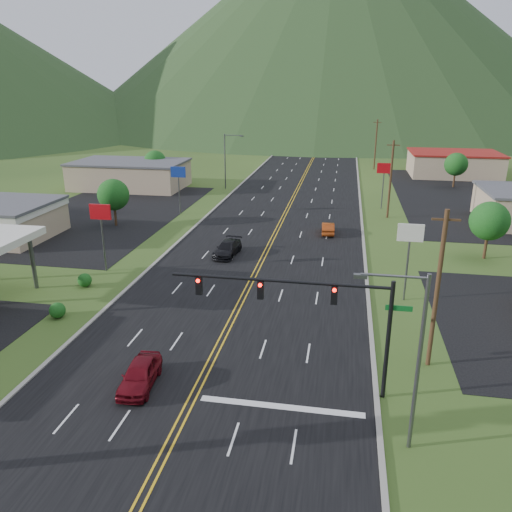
% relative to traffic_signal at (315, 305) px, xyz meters
% --- Properties ---
extents(traffic_signal, '(13.10, 0.43, 7.00)m').
position_rel_traffic_signal_xyz_m(traffic_signal, '(0.00, 0.00, 0.00)').
color(traffic_signal, black).
rests_on(traffic_signal, ground).
extents(streetlight_east, '(3.28, 0.25, 9.00)m').
position_rel_traffic_signal_xyz_m(streetlight_east, '(4.70, -4.00, -0.15)').
color(streetlight_east, '#59595E').
rests_on(streetlight_east, ground).
extents(streetlight_west, '(3.28, 0.25, 9.00)m').
position_rel_traffic_signal_xyz_m(streetlight_west, '(-18.16, 56.00, -0.15)').
color(streetlight_west, '#59595E').
rests_on(streetlight_west, ground).
extents(building_west_far, '(18.40, 11.40, 4.50)m').
position_rel_traffic_signal_xyz_m(building_west_far, '(-34.48, 54.00, -3.07)').
color(building_west_far, tan).
rests_on(building_west_far, ground).
extents(building_east_far, '(16.40, 12.40, 4.50)m').
position_rel_traffic_signal_xyz_m(building_east_far, '(21.52, 76.00, -3.07)').
color(building_east_far, tan).
rests_on(building_east_far, ground).
extents(pole_sign_west_a, '(2.00, 0.18, 6.40)m').
position_rel_traffic_signal_xyz_m(pole_sign_west_a, '(-20.48, 16.00, -0.28)').
color(pole_sign_west_a, '#59595E').
rests_on(pole_sign_west_a, ground).
extents(pole_sign_west_b, '(2.00, 0.18, 6.40)m').
position_rel_traffic_signal_xyz_m(pole_sign_west_b, '(-20.48, 38.00, -0.28)').
color(pole_sign_west_b, '#59595E').
rests_on(pole_sign_west_b, ground).
extents(pole_sign_east_a, '(2.00, 0.18, 6.40)m').
position_rel_traffic_signal_xyz_m(pole_sign_east_a, '(6.52, 14.00, -0.28)').
color(pole_sign_east_a, '#59595E').
rests_on(pole_sign_east_a, ground).
extents(pole_sign_east_b, '(2.00, 0.18, 6.40)m').
position_rel_traffic_signal_xyz_m(pole_sign_east_b, '(6.52, 46.00, -0.28)').
color(pole_sign_east_b, '#59595E').
rests_on(pole_sign_east_b, ground).
extents(tree_west_a, '(3.84, 3.84, 5.82)m').
position_rel_traffic_signal_xyz_m(tree_west_a, '(-26.48, 31.00, -1.44)').
color(tree_west_a, '#382314').
rests_on(tree_west_a, ground).
extents(tree_west_b, '(3.84, 3.84, 5.82)m').
position_rel_traffic_signal_xyz_m(tree_west_b, '(-31.48, 58.00, -1.44)').
color(tree_west_b, '#382314').
rests_on(tree_west_b, ground).
extents(tree_east_a, '(3.84, 3.84, 5.82)m').
position_rel_traffic_signal_xyz_m(tree_east_a, '(15.52, 26.00, -1.44)').
color(tree_east_a, '#382314').
rests_on(tree_east_a, ground).
extents(tree_east_b, '(3.84, 3.84, 5.82)m').
position_rel_traffic_signal_xyz_m(tree_east_b, '(19.52, 64.00, -1.44)').
color(tree_east_b, '#382314').
rests_on(tree_east_b, ground).
extents(utility_pole_a, '(1.60, 0.28, 10.00)m').
position_rel_traffic_signal_xyz_m(utility_pole_a, '(7.02, 4.00, -0.20)').
color(utility_pole_a, '#382314').
rests_on(utility_pole_a, ground).
extents(utility_pole_b, '(1.60, 0.28, 10.00)m').
position_rel_traffic_signal_xyz_m(utility_pole_b, '(7.02, 41.00, -0.20)').
color(utility_pole_b, '#382314').
rests_on(utility_pole_b, ground).
extents(utility_pole_c, '(1.60, 0.28, 10.00)m').
position_rel_traffic_signal_xyz_m(utility_pole_c, '(7.02, 81.00, -0.20)').
color(utility_pole_c, '#382314').
rests_on(utility_pole_c, ground).
extents(utility_pole_d, '(1.60, 0.28, 10.00)m').
position_rel_traffic_signal_xyz_m(utility_pole_d, '(7.02, 121.00, -0.20)').
color(utility_pole_d, '#382314').
rests_on(utility_pole_d, ground).
extents(mountain_n, '(220.00, 220.00, 85.00)m').
position_rel_traffic_signal_xyz_m(mountain_n, '(-6.48, 206.00, 37.17)').
color(mountain_n, '#1E3719').
rests_on(mountain_n, ground).
extents(car_red_near, '(2.17, 4.55, 1.50)m').
position_rel_traffic_signal_xyz_m(car_red_near, '(-9.81, -1.44, -4.58)').
color(car_red_near, maroon).
rests_on(car_red_near, ground).
extents(car_dark_mid, '(2.44, 5.07, 1.42)m').
position_rel_traffic_signal_xyz_m(car_dark_mid, '(-10.20, 22.30, -4.62)').
color(car_dark_mid, black).
rests_on(car_dark_mid, ground).
extents(car_red_far, '(1.63, 4.12, 1.33)m').
position_rel_traffic_signal_xyz_m(car_red_far, '(-0.39, 32.02, -4.66)').
color(car_red_far, '#9C3911').
rests_on(car_red_far, ground).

